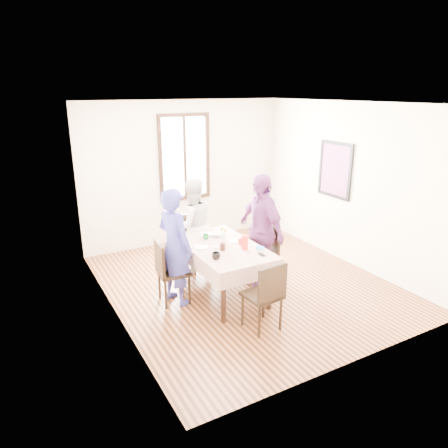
{
  "coord_description": "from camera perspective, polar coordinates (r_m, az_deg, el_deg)",
  "views": [
    {
      "loc": [
        -3.12,
        -4.97,
        2.88
      ],
      "look_at": [
        -0.49,
        -0.2,
        1.1
      ],
      "focal_mm": 33.27,
      "sensor_mm": 36.0,
      "label": 1
    }
  ],
  "objects": [
    {
      "name": "plate_left",
      "position": [
        5.84,
        -3.22,
        -3.16
      ],
      "size": [
        0.2,
        0.2,
        0.01
      ],
      "primitive_type": "cylinder",
      "color": "white",
      "rests_on": "tablecloth"
    },
    {
      "name": "serving_bowl",
      "position": [
        6.27,
        -1.02,
        -1.44
      ],
      "size": [
        0.25,
        0.25,
        0.05
      ],
      "primitive_type": "imported",
      "rotation": [
        0.0,
        0.0,
        -0.4
      ],
      "color": "white",
      "rests_on": "tablecloth"
    },
    {
      "name": "mug_black",
      "position": [
        5.43,
        -1.11,
        -4.4
      ],
      "size": [
        0.11,
        0.11,
        0.09
      ],
      "primitive_type": "imported",
      "rotation": [
        0.0,
        0.0,
        -0.01
      ],
      "color": "black",
      "rests_on": "tablecloth"
    },
    {
      "name": "chair_right",
      "position": [
        6.38,
        5.09,
        -4.33
      ],
      "size": [
        0.46,
        0.46,
        0.91
      ],
      "primitive_type": "cube",
      "rotation": [
        0.0,
        0.0,
        1.47
      ],
      "color": "black",
      "rests_on": "ground"
    },
    {
      "name": "person_left",
      "position": [
        5.72,
        -6.9,
        -3.12
      ],
      "size": [
        0.56,
        0.7,
        1.65
      ],
      "primitive_type": "imported",
      "rotation": [
        0.0,
        0.0,
        1.89
      ],
      "color": "#33328B",
      "rests_on": "ground"
    },
    {
      "name": "dining_table",
      "position": [
        6.04,
        -0.23,
        -6.42
      ],
      "size": [
        0.84,
        1.49,
        0.75
      ],
      "primitive_type": "cube",
      "color": "black",
      "rests_on": "ground"
    },
    {
      "name": "window_frame",
      "position": [
        7.94,
        -5.46,
        9.1
      ],
      "size": [
        1.02,
        0.06,
        1.62
      ],
      "primitive_type": "cube",
      "color": "black",
      "rests_on": "back_wall"
    },
    {
      "name": "flower_vase",
      "position": [
        5.9,
        -0.08,
        -2.17
      ],
      "size": [
        0.08,
        0.08,
        0.15
      ],
      "primitive_type": "cylinder",
      "color": "silver",
      "rests_on": "tablecloth"
    },
    {
      "name": "window_pane",
      "position": [
        7.95,
        -5.49,
        9.11
      ],
      "size": [
        0.9,
        0.02,
        1.5
      ],
      "primitive_type": "cube",
      "color": "white",
      "rests_on": "back_wall"
    },
    {
      "name": "right_wall",
      "position": [
        7.3,
        16.64,
        5.22
      ],
      "size": [
        0.0,
        4.5,
        4.5
      ],
      "primitive_type": "plane",
      "rotation": [
        1.57,
        0.0,
        -1.57
      ],
      "color": "#F0E2C3",
      "rests_on": "ground"
    },
    {
      "name": "flower_bunch",
      "position": [
        5.86,
        -0.09,
        -1.01
      ],
      "size": [
        0.09,
        0.09,
        0.1
      ],
      "primitive_type": null,
      "color": "yellow",
      "rests_on": "flower_vase"
    },
    {
      "name": "plate_far",
      "position": [
        6.35,
        -2.57,
        -1.36
      ],
      "size": [
        0.2,
        0.2,
        0.01
      ],
      "primitive_type": "cylinder",
      "color": "white",
      "rests_on": "tablecloth"
    },
    {
      "name": "butter_lid",
      "position": [
        5.68,
        4.97,
        -3.25
      ],
      "size": [
        0.12,
        0.12,
        0.01
      ],
      "primitive_type": "cylinder",
      "color": "blue",
      "rests_on": "butter_tub"
    },
    {
      "name": "drinking_glass",
      "position": [
        5.58,
        -1.12,
        -3.62
      ],
      "size": [
        0.08,
        0.08,
        0.11
      ],
      "primitive_type": "cylinder",
      "color": "silver",
      "rests_on": "tablecloth"
    },
    {
      "name": "person_far",
      "position": [
        6.74,
        -4.34,
        -0.2
      ],
      "size": [
        0.77,
        0.62,
        1.55
      ],
      "primitive_type": "imported",
      "rotation": [
        0.0,
        0.0,
        3.1
      ],
      "color": "beige",
      "rests_on": "ground"
    },
    {
      "name": "jam_jar",
      "position": [
        5.71,
        -0.2,
        -3.15
      ],
      "size": [
        0.07,
        0.07,
        0.1
      ],
      "primitive_type": "cylinder",
      "color": "black",
      "rests_on": "tablecloth"
    },
    {
      "name": "juice_carton",
      "position": [
        5.72,
        2.87,
        -2.57
      ],
      "size": [
        0.07,
        0.07,
        0.21
      ],
      "primitive_type": "cube",
      "color": "red",
      "rests_on": "tablecloth"
    },
    {
      "name": "chair_far",
      "position": [
        6.86,
        -4.34,
        -2.68
      ],
      "size": [
        0.47,
        0.47,
        0.91
      ],
      "primitive_type": "cube",
      "rotation": [
        0.0,
        0.0,
        3.01
      ],
      "color": "black",
      "rests_on": "ground"
    },
    {
      "name": "tablecloth",
      "position": [
        5.89,
        -0.24,
        -3.05
      ],
      "size": [
        0.96,
        1.61,
        0.01
      ],
      "primitive_type": "cube",
      "color": "#59110D",
      "rests_on": "dining_table"
    },
    {
      "name": "person_right",
      "position": [
        6.23,
        5.05,
        -0.89
      ],
      "size": [
        0.45,
        1.02,
        1.73
      ],
      "primitive_type": "imported",
      "rotation": [
        0.0,
        0.0,
        -1.54
      ],
      "color": "#6B306C",
      "rests_on": "ground"
    },
    {
      "name": "smartphone",
      "position": [
        5.59,
        5.18,
        -4.24
      ],
      "size": [
        0.06,
        0.12,
        0.01
      ],
      "primitive_type": "cube",
      "color": "black",
      "rests_on": "tablecloth"
    },
    {
      "name": "butter_tub",
      "position": [
        5.69,
        4.96,
        -3.55
      ],
      "size": [
        0.1,
        0.1,
        0.05
      ],
      "primitive_type": "cylinder",
      "color": "white",
      "rests_on": "tablecloth"
    },
    {
      "name": "mug_green",
      "position": [
        6.14,
        -2.51,
        -1.74
      ],
      "size": [
        0.13,
        0.13,
        0.07
      ],
      "primitive_type": "imported",
      "rotation": [
        0.0,
        0.0,
        -0.61
      ],
      "color": "#0C7226",
      "rests_on": "tablecloth"
    },
    {
      "name": "ground",
      "position": [
        6.54,
        2.93,
        -8.08
      ],
      "size": [
        4.5,
        4.5,
        0.0
      ],
      "primitive_type": "plane",
      "color": "black",
      "rests_on": "ground"
    },
    {
      "name": "plate_right",
      "position": [
        6.08,
        1.57,
        -2.27
      ],
      "size": [
        0.2,
        0.2,
        0.01
      ],
      "primitive_type": "cylinder",
      "color": "white",
      "rests_on": "tablecloth"
    },
    {
      "name": "chair_left",
      "position": [
        5.85,
        -6.94,
        -6.53
      ],
      "size": [
        0.46,
        0.46,
        0.91
      ],
      "primitive_type": "cube",
      "rotation": [
        0.0,
        0.0,
        -1.67
      ],
      "color": "black",
      "rests_on": "ground"
    },
    {
      "name": "back_wall",
      "position": [
        8.01,
        -5.46,
        7.0
      ],
      "size": [
        4.0,
        0.0,
        4.0
      ],
      "primitive_type": "plane",
      "rotation": [
        1.57,
        0.0,
        0.0
      ],
      "color": "#F0E2C3",
      "rests_on": "ground"
    },
    {
      "name": "art_poster",
      "position": [
        7.45,
        15.04,
        7.19
      ],
      "size": [
        0.04,
        0.76,
        0.96
      ],
      "primitive_type": "cube",
      "color": "red",
      "rests_on": "right_wall"
    },
    {
      "name": "chair_near",
      "position": [
        5.22,
        5.24,
        -9.68
      ],
      "size": [
        0.45,
        0.45,
        0.91
      ],
      "primitive_type": "cube",
      "rotation": [
        0.0,
        0.0,
        0.09
      ],
      "color": "black",
      "rests_on": "ground"
    },
    {
      "name": "mug_flag",
      "position": [
        5.91,
        2.31,
        -2.5
      ],
      "size": [
        0.12,
        0.12,
        0.08
      ],
      "primitive_type": "imported",
      "rotation": [
        0.0,
        0.0,
        0.65
      ],
      "color": "red",
      "rests_on": "tablecloth"
    }
  ]
}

